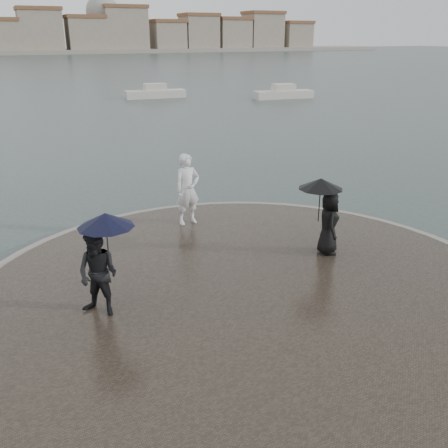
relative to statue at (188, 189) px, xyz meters
name	(u,v)px	position (x,y,z in m)	size (l,w,h in m)	color
ground	(348,407)	(-0.27, -7.93, -1.39)	(400.00, 400.00, 0.00)	#2B3835
kerb_ring	(249,299)	(-0.27, -4.43, -1.23)	(12.50, 12.50, 0.32)	gray
quay_tip	(249,298)	(-0.27, -4.43, -1.21)	(11.90, 11.90, 0.36)	#2D261E
statue	(188,189)	(0.00, 0.00, 0.00)	(0.75, 0.49, 2.05)	silver
visitor_left	(100,260)	(-3.28, -4.03, 0.11)	(1.32, 1.17, 2.04)	black
visitor_right	(326,210)	(2.36, -3.41, 0.11)	(1.18, 1.10, 1.95)	black
boats	(124,103)	(4.77, 27.46, -1.01)	(39.08, 15.22, 1.50)	beige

